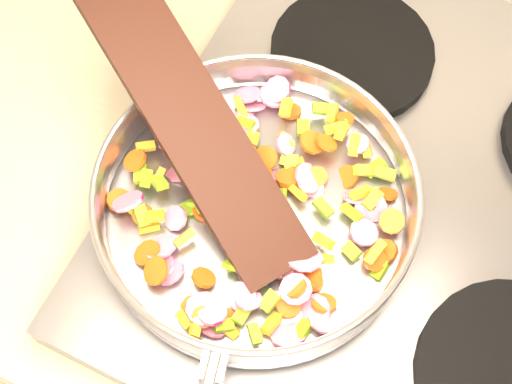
% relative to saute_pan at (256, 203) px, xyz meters
% --- Properties ---
extents(cooktop, '(0.60, 0.60, 0.04)m').
position_rel_saute_pan_xyz_m(cooktop, '(0.15, 0.10, -0.07)').
color(cooktop, '#939399').
rests_on(cooktop, counter_top).
extents(grate_fl, '(0.19, 0.19, 0.02)m').
position_rel_saute_pan_xyz_m(grate_fl, '(0.01, -0.04, -0.04)').
color(grate_fl, black).
rests_on(grate_fl, cooktop).
extents(grate_bl, '(0.19, 0.19, 0.02)m').
position_rel_saute_pan_xyz_m(grate_bl, '(0.01, 0.24, -0.04)').
color(grate_bl, black).
rests_on(grate_bl, cooktop).
extents(saute_pan, '(0.36, 0.52, 0.06)m').
position_rel_saute_pan_xyz_m(saute_pan, '(0.00, 0.00, 0.00)').
color(saute_pan, '#9E9EA5').
rests_on(saute_pan, grate_fl).
extents(vegetable_heap, '(0.30, 0.30, 0.05)m').
position_rel_saute_pan_xyz_m(vegetable_heap, '(0.00, 0.00, -0.01)').
color(vegetable_heap, '#D15414').
rests_on(vegetable_heap, saute_pan).
extents(wooden_spatula, '(0.32, 0.24, 0.11)m').
position_rel_saute_pan_xyz_m(wooden_spatula, '(-0.08, 0.03, 0.04)').
color(wooden_spatula, black).
rests_on(wooden_spatula, saute_pan).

